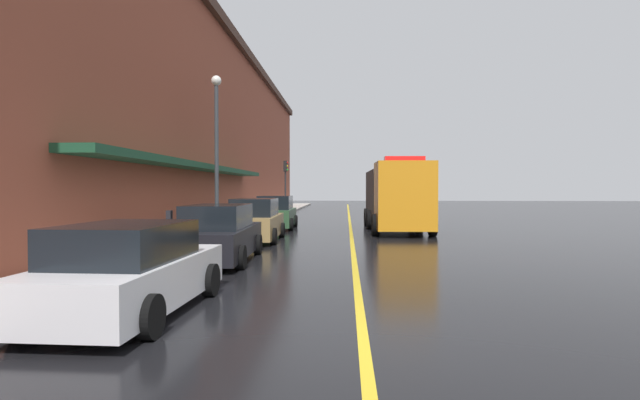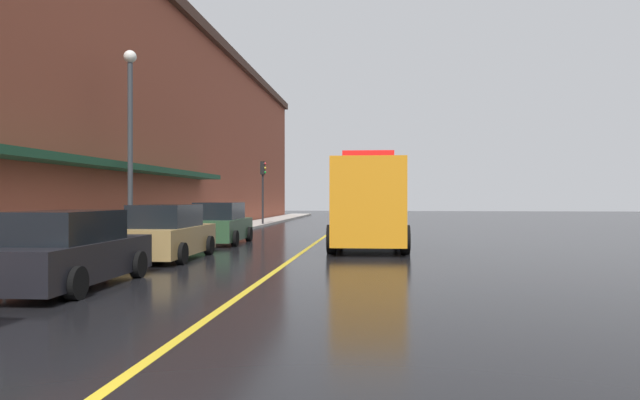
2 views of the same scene
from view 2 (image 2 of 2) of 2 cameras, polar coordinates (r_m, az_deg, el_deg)
ground_plane at (r=29.40m, az=0.66°, el=-3.55°), size 112.00×112.00×0.00m
sidewalk_left at (r=30.60m, az=-11.00°, el=-3.27°), size 2.40×70.00×0.15m
lane_center_stripe at (r=29.40m, az=0.66°, el=-3.55°), size 0.16×70.00×0.01m
brick_building_left at (r=32.23m, az=-22.12°, el=7.50°), size 11.05×64.00×12.03m
parked_car_1 at (r=13.35m, az=-23.85°, el=-4.74°), size 2.09×4.91×1.65m
parked_car_2 at (r=18.45m, az=-15.03°, el=-3.29°), size 2.08×4.64×1.72m
parked_car_3 at (r=24.26m, az=-9.95°, el=-2.43°), size 2.11×4.41×1.74m
utility_truck at (r=22.53m, az=4.85°, el=-0.40°), size 2.98×8.54×3.54m
parking_meter_0 at (r=14.05m, az=-29.13°, el=-3.35°), size 0.14×0.18×1.33m
parking_meter_1 at (r=19.12m, az=-19.01°, el=-2.40°), size 0.14×0.18×1.33m
parking_meter_2 at (r=15.96m, az=-24.42°, el=-2.92°), size 0.14×0.18×1.33m
street_lamp_left at (r=21.05m, az=-18.53°, el=6.94°), size 0.44×0.44×6.94m
traffic_light_near at (r=39.37m, az=-5.76°, el=1.99°), size 0.38×0.36×4.30m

